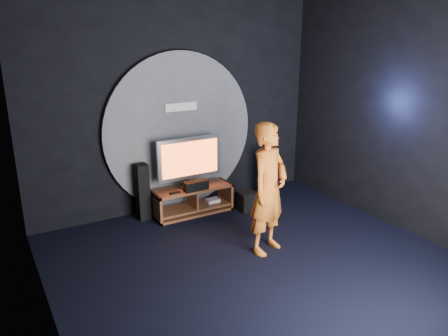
{
  "coord_description": "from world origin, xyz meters",
  "views": [
    {
      "loc": [
        -2.9,
        -3.99,
        2.9
      ],
      "look_at": [
        0.02,
        1.05,
        1.05
      ],
      "focal_mm": 35.0,
      "sensor_mm": 36.0,
      "label": 1
    }
  ],
  "objects_px": {
    "tv": "(190,160)",
    "tower_speaker_left": "(143,192)",
    "tower_speaker_right": "(268,175)",
    "player": "(269,189)",
    "media_console": "(193,202)",
    "subwoofer": "(246,201)"
  },
  "relations": [
    {
      "from": "tower_speaker_left",
      "to": "player",
      "type": "distance_m",
      "value": 2.19
    },
    {
      "from": "tower_speaker_left",
      "to": "player",
      "type": "xyz_separation_m",
      "value": [
        1.1,
        -1.84,
        0.44
      ]
    },
    {
      "from": "tv",
      "to": "tower_speaker_left",
      "type": "distance_m",
      "value": 0.9
    },
    {
      "from": "tower_speaker_right",
      "to": "tower_speaker_left",
      "type": "bearing_deg",
      "value": 172.23
    },
    {
      "from": "tower_speaker_left",
      "to": "player",
      "type": "height_order",
      "value": "player"
    },
    {
      "from": "tv",
      "to": "player",
      "type": "height_order",
      "value": "player"
    },
    {
      "from": "media_console",
      "to": "player",
      "type": "xyz_separation_m",
      "value": [
        0.32,
        -1.66,
        0.7
      ]
    },
    {
      "from": "tower_speaker_left",
      "to": "tower_speaker_right",
      "type": "height_order",
      "value": "same"
    },
    {
      "from": "media_console",
      "to": "tower_speaker_right",
      "type": "distance_m",
      "value": 1.45
    },
    {
      "from": "tv",
      "to": "tower_speaker_right",
      "type": "height_order",
      "value": "tv"
    },
    {
      "from": "tv",
      "to": "player",
      "type": "bearing_deg",
      "value": -79.41
    },
    {
      "from": "media_console",
      "to": "subwoofer",
      "type": "relative_size",
      "value": 4.14
    },
    {
      "from": "subwoofer",
      "to": "player",
      "type": "relative_size",
      "value": 0.18
    },
    {
      "from": "player",
      "to": "media_console",
      "type": "bearing_deg",
      "value": 79.23
    },
    {
      "from": "media_console",
      "to": "tower_speaker_right",
      "type": "height_order",
      "value": "tower_speaker_right"
    },
    {
      "from": "media_console",
      "to": "player",
      "type": "height_order",
      "value": "player"
    },
    {
      "from": "tv",
      "to": "tower_speaker_right",
      "type": "bearing_deg",
      "value": -7.58
    },
    {
      "from": "tower_speaker_right",
      "to": "player",
      "type": "height_order",
      "value": "player"
    },
    {
      "from": "tv",
      "to": "subwoofer",
      "type": "height_order",
      "value": "tv"
    },
    {
      "from": "tower_speaker_left",
      "to": "subwoofer",
      "type": "relative_size",
      "value": 2.89
    },
    {
      "from": "subwoofer",
      "to": "player",
      "type": "height_order",
      "value": "player"
    },
    {
      "from": "tower_speaker_left",
      "to": "subwoofer",
      "type": "bearing_deg",
      "value": -17.37
    }
  ]
}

